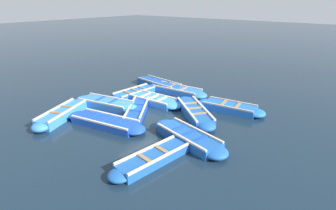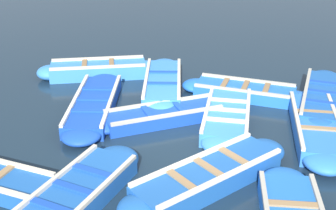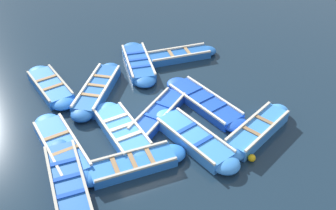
{
  "view_description": "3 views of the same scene",
  "coord_description": "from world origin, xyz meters",
  "px_view_note": "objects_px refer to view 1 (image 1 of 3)",
  "views": [
    {
      "loc": [
        -8.72,
        -7.96,
        5.09
      ],
      "look_at": [
        0.8,
        -0.47,
        0.18
      ],
      "focal_mm": 28.0,
      "sensor_mm": 36.0,
      "label": 1
    },
    {
      "loc": [
        1.82,
        -9.19,
        5.08
      ],
      "look_at": [
        -0.57,
        0.76,
        0.23
      ],
      "focal_mm": 50.0,
      "sensor_mm": 36.0,
      "label": 2
    },
    {
      "loc": [
        3.98,
        10.12,
        8.67
      ],
      "look_at": [
        -0.9,
        0.45,
        0.53
      ],
      "focal_mm": 42.0,
      "sensor_mm": 36.0,
      "label": 3
    }
  ],
  "objects_px": {
    "boat_outer_left": "(105,122)",
    "boat_drifting": "(135,93)",
    "boat_centre": "(177,91)",
    "boat_stern_in": "(106,104)",
    "boat_tucked": "(137,110)",
    "boat_far_corner": "(62,114)",
    "buoy_orange_near": "(68,105)",
    "boat_mid_row": "(159,84)",
    "boat_broadside": "(153,158)",
    "boat_alongside": "(195,112)",
    "boat_end_of_row": "(153,100)",
    "boat_inner_gap": "(230,108)",
    "boat_bow_out": "(188,137)"
  },
  "relations": [
    {
      "from": "buoy_orange_near",
      "to": "boat_mid_row",
      "type": "bearing_deg",
      "value": -15.79
    },
    {
      "from": "boat_drifting",
      "to": "boat_far_corner",
      "type": "bearing_deg",
      "value": 173.93
    },
    {
      "from": "boat_drifting",
      "to": "boat_stern_in",
      "type": "relative_size",
      "value": 0.9
    },
    {
      "from": "boat_bow_out",
      "to": "boat_mid_row",
      "type": "distance_m",
      "value": 6.79
    },
    {
      "from": "boat_centre",
      "to": "boat_far_corner",
      "type": "height_order",
      "value": "boat_far_corner"
    },
    {
      "from": "boat_mid_row",
      "to": "boat_tucked",
      "type": "bearing_deg",
      "value": -154.91
    },
    {
      "from": "boat_stern_in",
      "to": "boat_tucked",
      "type": "bearing_deg",
      "value": -75.37
    },
    {
      "from": "boat_stern_in",
      "to": "buoy_orange_near",
      "type": "height_order",
      "value": "boat_stern_in"
    },
    {
      "from": "boat_far_corner",
      "to": "buoy_orange_near",
      "type": "relative_size",
      "value": 14.62
    },
    {
      "from": "boat_drifting",
      "to": "boat_end_of_row",
      "type": "distance_m",
      "value": 1.61
    },
    {
      "from": "boat_inner_gap",
      "to": "buoy_orange_near",
      "type": "bearing_deg",
      "value": 124.98
    },
    {
      "from": "boat_alongside",
      "to": "boat_tucked",
      "type": "bearing_deg",
      "value": 121.68
    },
    {
      "from": "boat_mid_row",
      "to": "buoy_orange_near",
      "type": "xyz_separation_m",
      "value": [
        -5.32,
        1.51,
        -0.08
      ]
    },
    {
      "from": "boat_inner_gap",
      "to": "boat_drifting",
      "type": "xyz_separation_m",
      "value": [
        -1.24,
        5.25,
        -0.02
      ]
    },
    {
      "from": "boat_bow_out",
      "to": "boat_broadside",
      "type": "distance_m",
      "value": 1.86
    },
    {
      "from": "boat_centre",
      "to": "boat_alongside",
      "type": "bearing_deg",
      "value": -128.71
    },
    {
      "from": "boat_tucked",
      "to": "boat_drifting",
      "type": "bearing_deg",
      "value": 47.17
    },
    {
      "from": "boat_mid_row",
      "to": "boat_end_of_row",
      "type": "relative_size",
      "value": 1.12
    },
    {
      "from": "boat_alongside",
      "to": "boat_drifting",
      "type": "relative_size",
      "value": 1.02
    },
    {
      "from": "boat_tucked",
      "to": "boat_stern_in",
      "type": "height_order",
      "value": "boat_stern_in"
    },
    {
      "from": "boat_tucked",
      "to": "boat_centre",
      "type": "bearing_deg",
      "value": 3.07
    },
    {
      "from": "boat_outer_left",
      "to": "boat_broadside",
      "type": "relative_size",
      "value": 1.15
    },
    {
      "from": "boat_inner_gap",
      "to": "boat_tucked",
      "type": "bearing_deg",
      "value": 131.35
    },
    {
      "from": "boat_tucked",
      "to": "boat_alongside",
      "type": "bearing_deg",
      "value": -58.32
    },
    {
      "from": "boat_centre",
      "to": "boat_tucked",
      "type": "bearing_deg",
      "value": -176.93
    },
    {
      "from": "boat_far_corner",
      "to": "boat_outer_left",
      "type": "distance_m",
      "value": 2.28
    },
    {
      "from": "boat_alongside",
      "to": "buoy_orange_near",
      "type": "bearing_deg",
      "value": 119.05
    },
    {
      "from": "boat_bow_out",
      "to": "boat_far_corner",
      "type": "bearing_deg",
      "value": 107.27
    },
    {
      "from": "boat_tucked",
      "to": "buoy_orange_near",
      "type": "xyz_separation_m",
      "value": [
        -1.65,
        3.23,
        -0.03
      ]
    },
    {
      "from": "boat_centre",
      "to": "boat_outer_left",
      "type": "relative_size",
      "value": 0.95
    },
    {
      "from": "boat_drifting",
      "to": "boat_end_of_row",
      "type": "relative_size",
      "value": 0.98
    },
    {
      "from": "boat_tucked",
      "to": "boat_outer_left",
      "type": "bearing_deg",
      "value": 175.05
    },
    {
      "from": "boat_broadside",
      "to": "boat_stern_in",
      "type": "height_order",
      "value": "boat_stern_in"
    },
    {
      "from": "boat_far_corner",
      "to": "boat_outer_left",
      "type": "relative_size",
      "value": 0.88
    },
    {
      "from": "boat_far_corner",
      "to": "buoy_orange_near",
      "type": "height_order",
      "value": "boat_far_corner"
    },
    {
      "from": "boat_end_of_row",
      "to": "boat_stern_in",
      "type": "height_order",
      "value": "boat_stern_in"
    },
    {
      "from": "boat_centre",
      "to": "boat_mid_row",
      "type": "bearing_deg",
      "value": 81.86
    },
    {
      "from": "boat_bow_out",
      "to": "boat_alongside",
      "type": "distance_m",
      "value": 2.44
    },
    {
      "from": "buoy_orange_near",
      "to": "boat_stern_in",
      "type": "bearing_deg",
      "value": -51.16
    },
    {
      "from": "boat_stern_in",
      "to": "boat_end_of_row",
      "type": "bearing_deg",
      "value": -37.35
    },
    {
      "from": "boat_outer_left",
      "to": "boat_drifting",
      "type": "bearing_deg",
      "value": 25.84
    },
    {
      "from": "buoy_orange_near",
      "to": "boat_outer_left",
      "type": "bearing_deg",
      "value": -92.95
    },
    {
      "from": "boat_mid_row",
      "to": "boat_broadside",
      "type": "bearing_deg",
      "value": -141.34
    },
    {
      "from": "boat_bow_out",
      "to": "boat_stern_in",
      "type": "height_order",
      "value": "boat_stern_in"
    },
    {
      "from": "boat_centre",
      "to": "boat_stern_in",
      "type": "relative_size",
      "value": 1.0
    },
    {
      "from": "boat_tucked",
      "to": "boat_drifting",
      "type": "relative_size",
      "value": 0.96
    },
    {
      "from": "boat_far_corner",
      "to": "boat_drifting",
      "type": "bearing_deg",
      "value": -6.07
    },
    {
      "from": "boat_far_corner",
      "to": "boat_end_of_row",
      "type": "relative_size",
      "value": 1.0
    },
    {
      "from": "boat_bow_out",
      "to": "boat_broadside",
      "type": "height_order",
      "value": "boat_bow_out"
    },
    {
      "from": "boat_alongside",
      "to": "boat_broadside",
      "type": "height_order",
      "value": "boat_alongside"
    }
  ]
}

